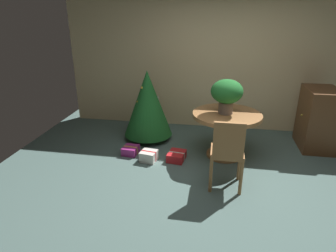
{
  "coord_description": "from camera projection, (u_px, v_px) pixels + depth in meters",
  "views": [
    {
      "loc": [
        -0.09,
        -3.41,
        2.18
      ],
      "look_at": [
        -0.76,
        0.49,
        0.61
      ],
      "focal_mm": 31.09,
      "sensor_mm": 36.0,
      "label": 1
    }
  ],
  "objects": [
    {
      "name": "gift_box_red",
      "position": [
        177.0,
        156.0,
        4.55
      ],
      "size": [
        0.29,
        0.34,
        0.13
      ],
      "color": "red",
      "rests_on": "ground_plane"
    },
    {
      "name": "round_dining_table",
      "position": [
        226.0,
        125.0,
        4.52
      ],
      "size": [
        1.06,
        1.06,
        0.72
      ],
      "color": "#9E6B3D",
      "rests_on": "ground_plane"
    },
    {
      "name": "gift_box_purple",
      "position": [
        131.0,
        150.0,
        4.74
      ],
      "size": [
        0.25,
        0.27,
        0.13
      ],
      "color": "#9E287A",
      "rests_on": "ground_plane"
    },
    {
      "name": "holiday_tree",
      "position": [
        148.0,
        103.0,
        5.11
      ],
      "size": [
        0.86,
        0.86,
        1.25
      ],
      "color": "brown",
      "rests_on": "ground_plane"
    },
    {
      "name": "ground_plane",
      "position": [
        217.0,
        185.0,
        3.91
      ],
      "size": [
        6.6,
        6.6,
        0.0
      ],
      "primitive_type": "plane",
      "color": "#4C6660"
    },
    {
      "name": "wooden_cabinet",
      "position": [
        318.0,
        119.0,
        4.83
      ],
      "size": [
        0.53,
        0.75,
        1.02
      ],
      "color": "brown",
      "rests_on": "ground_plane"
    },
    {
      "name": "wooden_chair_near",
      "position": [
        227.0,
        151.0,
        3.64
      ],
      "size": [
        0.42,
        0.41,
        0.97
      ],
      "color": "#9E6B3D",
      "rests_on": "ground_plane"
    },
    {
      "name": "back_wall_panel",
      "position": [
        223.0,
        61.0,
        5.45
      ],
      "size": [
        6.0,
        0.1,
        2.6
      ],
      "primitive_type": "cube",
      "color": "beige",
      "rests_on": "ground_plane"
    },
    {
      "name": "gift_box_cream",
      "position": [
        149.0,
        156.0,
        4.52
      ],
      "size": [
        0.27,
        0.27,
        0.16
      ],
      "color": "silver",
      "rests_on": "ground_plane"
    },
    {
      "name": "flower_vase",
      "position": [
        227.0,
        93.0,
        4.33
      ],
      "size": [
        0.48,
        0.48,
        0.52
      ],
      "color": "#665B51",
      "rests_on": "round_dining_table"
    }
  ]
}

